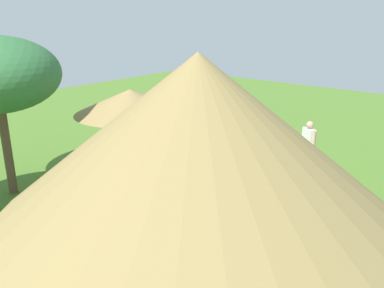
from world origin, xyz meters
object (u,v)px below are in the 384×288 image
patio_dining_table (133,159)px  zebra_by_umbrella (227,134)px  zebra_nearest_camera (177,121)px  standing_watcher (308,141)px  guest_beside_umbrella (92,166)px  shade_umbrella (130,101)px  striped_lounge_chair (295,182)px  thatched_hut (197,184)px  patio_chair_east_end (139,151)px  patio_chair_near_hut (166,167)px  patio_chair_west_end (102,172)px

patio_dining_table → zebra_by_umbrella: zebra_by_umbrella is taller
patio_dining_table → zebra_nearest_camera: bearing=-71.3°
patio_dining_table → zebra_nearest_camera: 3.68m
standing_watcher → guest_beside_umbrella: bearing=85.0°
shade_umbrella → striped_lounge_chair: bearing=-151.0°
striped_lounge_chair → zebra_nearest_camera: 5.78m
striped_lounge_chair → shade_umbrella: bearing=-74.8°
thatched_hut → zebra_by_umbrella: 8.03m
patio_dining_table → patio_chair_east_end: bearing=-53.0°
patio_chair_near_hut → guest_beside_umbrella: (0.99, 2.06, 0.42)m
patio_chair_near_hut → zebra_nearest_camera: 3.83m
patio_chair_east_end → zebra_by_umbrella: zebra_by_umbrella is taller
shade_umbrella → patio_chair_east_end: (0.69, -0.91, -2.03)m
thatched_hut → patio_chair_west_end: size_ratio=7.09×
striped_lounge_chair → zebra_by_umbrella: 3.24m
guest_beside_umbrella → patio_chair_near_hut: bearing=-178.9°
patio_dining_table → patio_chair_west_end: (0.19, 1.12, -0.13)m
patio_chair_near_hut → patio_chair_west_end: 1.97m
patio_chair_west_end → standing_watcher: 6.82m
thatched_hut → zebra_nearest_camera: size_ratio=3.13×
patio_chair_near_hut → patio_chair_west_end: size_ratio=1.00×
guest_beside_umbrella → patio_chair_west_end: bearing=-127.3°
striped_lounge_chair → zebra_by_umbrella: zebra_by_umbrella is taller
thatched_hut → patio_chair_near_hut: thatched_hut is taller
guest_beside_umbrella → striped_lounge_chair: size_ratio=1.70×
patio_dining_table → patio_chair_west_end: size_ratio=1.46×
patio_chair_near_hut → patio_chair_west_end: bearing=119.9°
zebra_nearest_camera → zebra_by_umbrella: bearing=119.0°
patio_chair_near_hut → striped_lounge_chair: size_ratio=0.98×
thatched_hut → patio_chair_west_end: thatched_hut is taller
thatched_hut → zebra_nearest_camera: 9.74m
shade_umbrella → zebra_nearest_camera: size_ratio=1.70×
shade_umbrella → striped_lounge_chair: shade_umbrella is taller
shade_umbrella → guest_beside_umbrella: size_ratio=2.21×
shade_umbrella → zebra_nearest_camera: bearing=-71.3°
shade_umbrella → patio_chair_west_end: shade_umbrella is taller
standing_watcher → shade_umbrella: bearing=75.0°
patio_chair_east_end → patio_chair_west_end: bearing=66.7°
standing_watcher → patio_chair_near_hut: bearing=80.7°
patio_chair_west_end → zebra_nearest_camera: (0.99, -4.59, 0.48)m
standing_watcher → zebra_by_umbrella: size_ratio=0.96×
striped_lounge_chair → zebra_by_umbrella: bearing=-118.4°
thatched_hut → patio_chair_near_hut: 6.20m
shade_umbrella → standing_watcher: shade_umbrella is taller
guest_beside_umbrella → thatched_hut: bearing=97.8°
zebra_nearest_camera → zebra_by_umbrella: zebra_by_umbrella is taller
thatched_hut → patio_chair_near_hut: size_ratio=7.09×
patio_chair_near_hut → standing_watcher: (-3.03, -3.76, 0.53)m
zebra_by_umbrella → standing_watcher: bearing=150.6°
guest_beside_umbrella → zebra_nearest_camera: bearing=-139.5°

